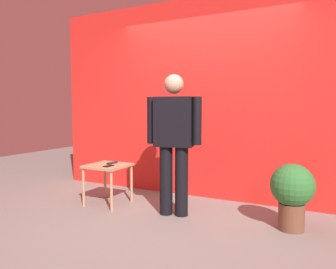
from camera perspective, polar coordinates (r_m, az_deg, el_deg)
ground_plane at (r=3.56m, az=-1.02°, el=-15.84°), size 12.00×12.00×0.00m
back_wall_red at (r=4.48m, az=6.48°, el=6.42°), size 4.77×0.12×2.77m
standing_person at (r=3.67m, az=1.06°, el=-0.48°), size 0.65×0.30×1.64m
side_table at (r=4.22m, az=-10.78°, el=-6.42°), size 0.50×0.50×0.52m
cell_phone at (r=4.07m, az=-10.63°, el=-5.57°), size 0.08×0.15×0.01m
tv_remote at (r=4.26m, az=-10.02°, el=-5.06°), size 0.07×0.17×0.02m
potted_plant at (r=3.53m, az=21.43°, el=-9.43°), size 0.44×0.44×0.69m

